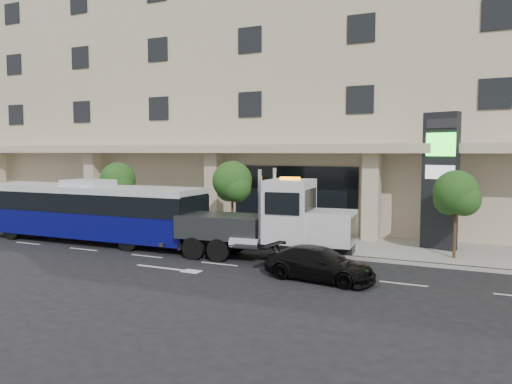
% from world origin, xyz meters
% --- Properties ---
extents(ground, '(120.00, 120.00, 0.00)m').
position_xyz_m(ground, '(0.00, 0.00, 0.00)').
color(ground, black).
rests_on(ground, ground).
extents(sidewalk, '(120.00, 6.00, 0.15)m').
position_xyz_m(sidewalk, '(0.00, 5.00, 0.07)').
color(sidewalk, gray).
rests_on(sidewalk, ground).
extents(curb, '(120.00, 0.30, 0.15)m').
position_xyz_m(curb, '(0.00, 2.00, 0.07)').
color(curb, gray).
rests_on(curb, ground).
extents(convention_center, '(60.00, 17.60, 20.00)m').
position_xyz_m(convention_center, '(-0.00, 15.42, 9.97)').
color(convention_center, '#C0B290').
rests_on(convention_center, ground).
extents(tree_left, '(2.27, 2.20, 4.22)m').
position_xyz_m(tree_left, '(-9.97, 3.59, 3.11)').
color(tree_left, '#422B19').
rests_on(tree_left, sidewalk).
extents(tree_mid, '(2.28, 2.20, 4.38)m').
position_xyz_m(tree_mid, '(-1.97, 3.59, 3.26)').
color(tree_mid, '#422B19').
rests_on(tree_mid, sidewalk).
extents(tree_right, '(2.10, 2.00, 4.04)m').
position_xyz_m(tree_right, '(9.53, 3.59, 3.04)').
color(tree_right, '#422B19').
rests_on(tree_right, sidewalk).
extents(city_bus, '(13.77, 3.10, 3.48)m').
position_xyz_m(city_bus, '(-9.29, 0.30, 1.77)').
color(city_bus, black).
rests_on(city_bus, ground).
extents(tow_truck, '(9.38, 3.00, 4.25)m').
position_xyz_m(tow_truck, '(1.88, 0.15, 1.75)').
color(tow_truck, '#2D3033').
rests_on(tow_truck, ground).
extents(black_sedan, '(4.66, 2.40, 1.29)m').
position_xyz_m(black_sedan, '(4.90, -2.27, 0.65)').
color(black_sedan, black).
rests_on(black_sedan, ground).
extents(signage_pylon, '(1.80, 1.13, 6.82)m').
position_xyz_m(signage_pylon, '(8.65, 5.58, 3.61)').
color(signage_pylon, black).
rests_on(signage_pylon, sidewalk).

